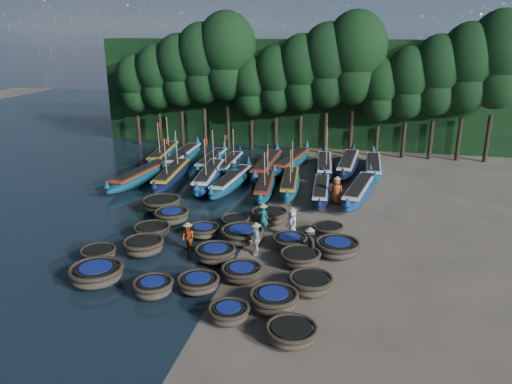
% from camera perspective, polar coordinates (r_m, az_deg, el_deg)
% --- Properties ---
extents(ground, '(120.00, 120.00, 0.00)m').
position_cam_1_polar(ground, '(28.10, -0.72, -4.95)').
color(ground, '#816F5E').
rests_on(ground, ground).
extents(foliage_wall, '(40.00, 3.00, 10.00)m').
position_cam_1_polar(foliage_wall, '(49.36, 5.61, 11.16)').
color(foliage_wall, black).
rests_on(foliage_wall, ground).
extents(coracle_3, '(1.86, 1.86, 0.66)m').
position_cam_1_polar(coracle_3, '(20.30, -3.15, -13.62)').
color(coracle_3, brown).
rests_on(coracle_3, ground).
extents(coracle_4, '(2.00, 2.00, 0.67)m').
position_cam_1_polar(coracle_4, '(19.18, 4.06, -15.75)').
color(coracle_4, brown).
rests_on(coracle_4, ground).
extents(coracle_5, '(2.54, 2.54, 0.84)m').
position_cam_1_polar(coracle_5, '(24.03, -17.80, -8.87)').
color(coracle_5, brown).
rests_on(coracle_5, ground).
extents(coracle_6, '(1.91, 1.91, 0.73)m').
position_cam_1_polar(coracle_6, '(22.38, -11.70, -10.60)').
color(coracle_6, brown).
rests_on(coracle_6, ground).
extents(coracle_7, '(1.93, 1.93, 0.67)m').
position_cam_1_polar(coracle_7, '(22.47, -6.63, -10.30)').
color(coracle_7, brown).
rests_on(coracle_7, ground).
extents(coracle_8, '(2.52, 2.52, 0.81)m').
position_cam_1_polar(coracle_8, '(20.95, 2.02, -12.22)').
color(coracle_8, brown).
rests_on(coracle_8, ground).
extents(coracle_9, '(2.46, 2.46, 0.82)m').
position_cam_1_polar(coracle_9, '(22.24, 6.25, -10.37)').
color(coracle_9, brown).
rests_on(coracle_9, ground).
extents(coracle_10, '(1.89, 1.89, 0.64)m').
position_cam_1_polar(coracle_10, '(26.28, -17.60, -6.72)').
color(coracle_10, brown).
rests_on(coracle_10, ground).
extents(coracle_11, '(2.40, 2.40, 0.81)m').
position_cam_1_polar(coracle_11, '(26.29, -12.75, -6.03)').
color(coracle_11, brown).
rests_on(coracle_11, ground).
extents(coracle_12, '(2.35, 2.35, 0.73)m').
position_cam_1_polar(coracle_12, '(25.05, -4.70, -6.99)').
color(coracle_12, brown).
rests_on(coracle_12, ground).
extents(coracle_13, '(2.36, 2.36, 0.66)m').
position_cam_1_polar(coracle_13, '(23.25, -1.67, -9.14)').
color(coracle_13, brown).
rests_on(coracle_13, ground).
extents(coracle_14, '(2.40, 2.40, 0.74)m').
position_cam_1_polar(coracle_14, '(24.59, 5.05, -7.49)').
color(coracle_14, brown).
rests_on(coracle_14, ground).
extents(coracle_15, '(2.07, 2.07, 0.71)m').
position_cam_1_polar(coracle_15, '(28.25, -11.83, -4.34)').
color(coracle_15, brown).
rests_on(coracle_15, ground).
extents(coracle_16, '(2.21, 2.21, 0.65)m').
position_cam_1_polar(coracle_16, '(27.88, -6.05, -4.42)').
color(coracle_16, brown).
rests_on(coracle_16, ground).
extents(coracle_17, '(2.75, 2.75, 0.81)m').
position_cam_1_polar(coracle_17, '(27.02, -1.60, -4.86)').
color(coracle_17, brown).
rests_on(coracle_17, ground).
extents(coracle_18, '(1.92, 1.92, 0.68)m').
position_cam_1_polar(coracle_18, '(26.42, 3.86, -5.64)').
color(coracle_18, brown).
rests_on(coracle_18, ground).
extents(coracle_19, '(2.36, 2.36, 0.80)m').
position_cam_1_polar(coracle_19, '(25.82, 9.25, -6.27)').
color(coracle_19, brown).
rests_on(coracle_19, ground).
extents(coracle_20, '(2.91, 2.91, 0.84)m').
position_cam_1_polar(coracle_20, '(32.10, -10.80, -1.33)').
color(coracle_20, brown).
rests_on(coracle_20, ground).
extents(coracle_21, '(2.30, 2.30, 0.84)m').
position_cam_1_polar(coracle_21, '(29.93, -9.63, -2.72)').
color(coracle_21, brown).
rests_on(coracle_21, ground).
extents(coracle_22, '(1.86, 1.86, 0.64)m').
position_cam_1_polar(coracle_22, '(29.02, -2.41, -3.41)').
color(coracle_22, brown).
rests_on(coracle_22, ground).
extents(coracle_23, '(2.70, 2.70, 0.83)m').
position_cam_1_polar(coracle_23, '(29.53, 1.50, -2.77)').
color(coracle_23, brown).
rests_on(coracle_23, ground).
extents(coracle_24, '(1.75, 1.75, 0.69)m').
position_cam_1_polar(coracle_24, '(28.07, 8.22, -4.30)').
color(coracle_24, brown).
rests_on(coracle_24, ground).
extents(long_boat_1, '(2.69, 8.71, 1.55)m').
position_cam_1_polar(long_boat_1, '(38.11, -12.95, 1.85)').
color(long_boat_1, '#0F475A').
rests_on(long_boat_1, ground).
extents(long_boat_2, '(2.35, 8.70, 3.71)m').
position_cam_1_polar(long_boat_2, '(37.81, -9.60, 1.93)').
color(long_boat_2, black).
rests_on(long_boat_2, ground).
extents(long_boat_3, '(2.50, 8.89, 3.80)m').
position_cam_1_polar(long_boat_3, '(37.12, -5.39, 1.82)').
color(long_boat_3, navy).
rests_on(long_boat_3, ground).
extents(long_boat_4, '(2.12, 8.20, 1.45)m').
position_cam_1_polar(long_boat_4, '(35.99, -2.81, 1.26)').
color(long_boat_4, '#0F475A').
rests_on(long_boat_4, ground).
extents(long_boat_5, '(2.18, 7.67, 3.28)m').
position_cam_1_polar(long_boat_5, '(35.04, 1.03, 0.75)').
color(long_boat_5, '#0F475A').
rests_on(long_boat_5, ground).
extents(long_boat_6, '(2.15, 7.90, 3.37)m').
position_cam_1_polar(long_boat_6, '(35.60, 3.88, 1.03)').
color(long_boat_6, '#0F475A').
rests_on(long_boat_6, ground).
extents(long_boat_7, '(1.75, 7.49, 1.32)m').
position_cam_1_polar(long_boat_7, '(34.21, 7.43, 0.12)').
color(long_boat_7, black).
rests_on(long_boat_7, ground).
extents(long_boat_8, '(2.83, 8.40, 1.50)m').
position_cam_1_polar(long_boat_8, '(34.48, 11.74, 0.15)').
color(long_boat_8, navy).
rests_on(long_boat_8, ground).
extents(long_boat_9, '(2.57, 8.56, 3.67)m').
position_cam_1_polar(long_boat_9, '(44.23, -10.51, 4.27)').
color(long_boat_9, '#0F475A').
rests_on(long_boat_9, ground).
extents(long_boat_10, '(1.87, 9.02, 1.59)m').
position_cam_1_polar(long_boat_10, '(42.94, -8.37, 3.99)').
color(long_boat_10, '#0F475A').
rests_on(long_boat_10, ground).
extents(long_boat_11, '(1.43, 7.94, 1.40)m').
position_cam_1_polar(long_boat_11, '(41.71, -5.07, 3.59)').
color(long_boat_11, '#0F475A').
rests_on(long_boat_11, ground).
extents(long_boat_12, '(1.39, 7.60, 3.23)m').
position_cam_1_polar(long_boat_12, '(40.57, -3.09, 3.18)').
color(long_boat_12, black).
rests_on(long_boat_12, ground).
extents(long_boat_13, '(1.64, 9.20, 1.62)m').
position_cam_1_polar(long_boat_13, '(39.82, 1.25, 3.07)').
color(long_boat_13, navy).
rests_on(long_boat_13, ground).
extents(long_boat_14, '(2.99, 8.75, 1.56)m').
position_cam_1_polar(long_boat_14, '(41.17, 4.12, 3.50)').
color(long_boat_14, '#0F475A').
rests_on(long_boat_14, ground).
extents(long_boat_15, '(2.17, 8.28, 3.53)m').
position_cam_1_polar(long_boat_15, '(40.27, 7.82, 2.99)').
color(long_boat_15, black).
rests_on(long_boat_15, ground).
extents(long_boat_16, '(2.01, 8.74, 1.54)m').
position_cam_1_polar(long_boat_16, '(40.99, 10.48, 3.16)').
color(long_boat_16, black).
rests_on(long_boat_16, ground).
extents(long_boat_17, '(1.57, 8.44, 1.48)m').
position_cam_1_polar(long_boat_17, '(40.61, 13.27, 2.80)').
color(long_boat_17, '#0F475A').
rests_on(long_boat_17, ground).
extents(fisherman_0, '(0.92, 0.97, 1.87)m').
position_cam_1_polar(fisherman_0, '(27.53, 4.14, -3.49)').
color(fisherman_0, silver).
rests_on(fisherman_0, ground).
extents(fisherman_1, '(0.58, 0.52, 1.78)m').
position_cam_1_polar(fisherman_1, '(28.29, 0.82, -2.81)').
color(fisherman_1, '#175D61').
rests_on(fisherman_1, ground).
extents(fisherman_2, '(0.95, 0.90, 1.74)m').
position_cam_1_polar(fisherman_2, '(26.04, -7.79, -5.09)').
color(fisherman_2, '#C24B19').
rests_on(fisherman_2, ground).
extents(fisherman_3, '(1.03, 1.18, 1.78)m').
position_cam_1_polar(fisherman_3, '(25.23, 6.12, -5.80)').
color(fisherman_3, black).
rests_on(fisherman_3, ground).
extents(fisherman_4, '(0.78, 1.05, 1.86)m').
position_cam_1_polar(fisherman_4, '(25.47, -0.01, -5.30)').
color(fisherman_4, silver).
rests_on(fisherman_4, ground).
extents(fisherman_5, '(1.64, 1.16, 1.90)m').
position_cam_1_polar(fisherman_5, '(37.00, -2.61, 2.29)').
color(fisherman_5, '#175D61').
rests_on(fisherman_5, ground).
extents(fisherman_6, '(0.97, 0.75, 1.98)m').
position_cam_1_polar(fisherman_6, '(33.14, 9.20, 0.23)').
color(fisherman_6, '#C24B19').
rests_on(fisherman_6, ground).
extents(tree_0, '(3.68, 3.68, 8.68)m').
position_cam_1_polar(tree_0, '(50.43, -13.66, 12.00)').
color(tree_0, black).
rests_on(tree_0, ground).
extents(tree_1, '(4.09, 4.09, 9.65)m').
position_cam_1_polar(tree_1, '(49.40, -11.25, 12.83)').
color(tree_1, black).
rests_on(tree_1, ground).
extents(tree_2, '(4.51, 4.51, 10.63)m').
position_cam_1_polar(tree_2, '(48.48, -8.73, 13.67)').
color(tree_2, black).
rests_on(tree_2, ground).
extents(tree_3, '(4.92, 4.92, 11.60)m').
position_cam_1_polar(tree_3, '(47.65, -6.11, 14.51)').
color(tree_3, black).
rests_on(tree_3, ground).
extents(tree_4, '(5.34, 5.34, 12.58)m').
position_cam_1_polar(tree_4, '(46.94, -3.37, 15.35)').
color(tree_4, black).
rests_on(tree_4, ground).
extents(tree_5, '(3.68, 3.68, 8.68)m').
position_cam_1_polar(tree_5, '(46.59, -0.52, 12.02)').
color(tree_5, black).
rests_on(tree_5, ground).
extents(tree_6, '(4.09, 4.09, 9.65)m').
position_cam_1_polar(tree_6, '(46.06, 2.33, 12.78)').
color(tree_6, black).
rests_on(tree_6, ground).
extents(tree_7, '(4.51, 4.51, 10.63)m').
position_cam_1_polar(tree_7, '(45.65, 5.27, 13.52)').
color(tree_7, black).
rests_on(tree_7, ground).
extents(tree_8, '(4.92, 4.92, 11.60)m').
position_cam_1_polar(tree_8, '(45.36, 8.26, 14.24)').
color(tree_8, black).
rests_on(tree_8, ground).
extents(tree_9, '(5.34, 5.34, 12.58)m').
position_cam_1_polar(tree_9, '(45.20, 11.31, 14.92)').
color(tree_9, black).
rests_on(tree_9, ground).
extents(tree_10, '(3.68, 3.68, 8.68)m').
position_cam_1_polar(tree_10, '(45.42, 14.05, 11.32)').
color(tree_10, black).
rests_on(tree_10, ground).
extents(tree_11, '(4.09, 4.09, 9.65)m').
position_cam_1_polar(tree_11, '(45.46, 17.07, 11.94)').
color(tree_11, black).
rests_on(tree_11, ground).
extents(tree_12, '(4.51, 4.51, 10.63)m').
position_cam_1_polar(tree_12, '(45.63, 20.09, 12.51)').
color(tree_12, black).
rests_on(tree_12, ground).
extents(tree_13, '(4.92, 4.92, 11.60)m').
position_cam_1_polar(tree_13, '(45.92, 23.09, 13.05)').
color(tree_13, black).
rests_on(tree_13, ground).
extents(tree_14, '(5.34, 5.34, 12.58)m').
position_cam_1_polar(tree_14, '(46.33, 26.07, 13.55)').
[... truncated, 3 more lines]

